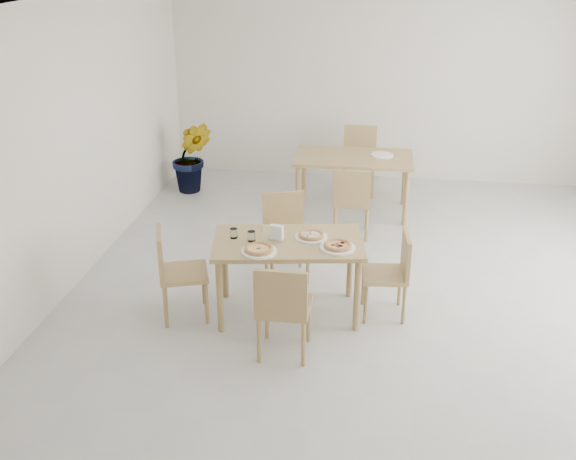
# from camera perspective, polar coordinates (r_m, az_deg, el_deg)

# --- Properties ---
(main_table) EXTENTS (1.47, 0.98, 0.75)m
(main_table) POSITION_cam_1_polar(r_m,az_deg,el_deg) (6.15, 0.00, -1.71)
(main_table) COLOR tan
(main_table) RESTS_ON ground
(chair_south) EXTENTS (0.43, 0.43, 0.88)m
(chair_south) POSITION_cam_1_polar(r_m,az_deg,el_deg) (5.57, -0.44, -6.35)
(chair_south) COLOR tan
(chair_south) RESTS_ON ground
(chair_north) EXTENTS (0.55, 0.55, 0.88)m
(chair_north) POSITION_cam_1_polar(r_m,az_deg,el_deg) (6.95, -0.24, 0.08)
(chair_north) COLOR tan
(chair_north) RESTS_ON ground
(chair_west) EXTENTS (0.55, 0.55, 0.88)m
(chair_west) POSITION_cam_1_polar(r_m,az_deg,el_deg) (6.25, -9.62, -3.16)
(chair_west) COLOR tan
(chair_west) RESTS_ON ground
(chair_east) EXTENTS (0.44, 0.44, 0.82)m
(chair_east) POSITION_cam_1_polar(r_m,az_deg,el_deg) (6.28, 8.90, -3.27)
(chair_east) COLOR tan
(chair_east) RESTS_ON ground
(plate_margherita) EXTENTS (0.31, 0.31, 0.02)m
(plate_margherita) POSITION_cam_1_polar(r_m,az_deg,el_deg) (5.89, -2.49, -1.82)
(plate_margherita) COLOR white
(plate_margherita) RESTS_ON main_table
(plate_mushroom) EXTENTS (0.30, 0.30, 0.02)m
(plate_mushroom) POSITION_cam_1_polar(r_m,az_deg,el_deg) (6.16, 1.98, -0.61)
(plate_mushroom) COLOR white
(plate_mushroom) RESTS_ON main_table
(plate_pepperoni) EXTENTS (0.32, 0.32, 0.02)m
(plate_pepperoni) POSITION_cam_1_polar(r_m,az_deg,el_deg) (5.97, 4.21, -1.50)
(plate_pepperoni) COLOR white
(plate_pepperoni) RESTS_ON main_table
(pizza_margherita) EXTENTS (0.31, 0.31, 0.03)m
(pizza_margherita) POSITION_cam_1_polar(r_m,az_deg,el_deg) (5.88, -2.49, -1.62)
(pizza_margherita) COLOR tan
(pizza_margherita) RESTS_ON plate_margherita
(pizza_mushroom) EXTENTS (0.27, 0.27, 0.03)m
(pizza_mushroom) POSITION_cam_1_polar(r_m,az_deg,el_deg) (6.15, 1.99, -0.42)
(pizza_mushroom) COLOR tan
(pizza_mushroom) RESTS_ON plate_mushroom
(pizza_pepperoni) EXTENTS (0.27, 0.27, 0.03)m
(pizza_pepperoni) POSITION_cam_1_polar(r_m,az_deg,el_deg) (5.96, 4.22, -1.30)
(pizza_pepperoni) COLOR tan
(pizza_pepperoni) RESTS_ON plate_pepperoni
(tumbler_a) EXTENTS (0.07, 0.07, 0.09)m
(tumbler_a) POSITION_cam_1_polar(r_m,az_deg,el_deg) (6.10, -3.11, -0.53)
(tumbler_a) COLOR white
(tumbler_a) RESTS_ON main_table
(tumbler_b) EXTENTS (0.07, 0.07, 0.09)m
(tumbler_b) POSITION_cam_1_polar(r_m,az_deg,el_deg) (6.17, -4.62, -0.28)
(tumbler_b) COLOR white
(tumbler_b) RESTS_ON main_table
(napkin_holder) EXTENTS (0.14, 0.10, 0.15)m
(napkin_holder) POSITION_cam_1_polar(r_m,az_deg,el_deg) (6.09, -0.96, -0.27)
(napkin_holder) COLOR silver
(napkin_holder) RESTS_ON main_table
(fork_a) EXTENTS (0.05, 0.18, 0.01)m
(fork_a) POSITION_cam_1_polar(r_m,az_deg,el_deg) (6.12, -1.88, -0.84)
(fork_a) COLOR silver
(fork_a) RESTS_ON main_table
(fork_b) EXTENTS (0.05, 0.16, 0.01)m
(fork_b) POSITION_cam_1_polar(r_m,az_deg,el_deg) (6.35, -2.22, 0.08)
(fork_b) COLOR silver
(fork_b) RESTS_ON main_table
(second_table) EXTENTS (1.48, 0.86, 0.75)m
(second_table) POSITION_cam_1_polar(r_m,az_deg,el_deg) (8.55, 5.57, 5.69)
(second_table) COLOR tan
(second_table) RESTS_ON ground
(chair_back_s) EXTENTS (0.44, 0.44, 0.87)m
(chair_back_s) POSITION_cam_1_polar(r_m,az_deg,el_deg) (7.84, 5.43, 2.73)
(chair_back_s) COLOR tan
(chair_back_s) RESTS_ON ground
(chair_back_n) EXTENTS (0.46, 0.46, 0.91)m
(chair_back_n) POSITION_cam_1_polar(r_m,az_deg,el_deg) (9.32, 6.07, 6.32)
(chair_back_n) COLOR tan
(chair_back_n) RESTS_ON ground
(plate_empty) EXTENTS (0.28, 0.28, 0.02)m
(plate_empty) POSITION_cam_1_polar(r_m,az_deg,el_deg) (8.59, 7.97, 6.30)
(plate_empty) COLOR white
(plate_empty) RESTS_ON second_table
(potted_plant) EXTENTS (0.62, 0.53, 1.00)m
(potted_plant) POSITION_cam_1_polar(r_m,az_deg,el_deg) (9.39, -8.15, 6.14)
(potted_plant) COLOR #1D631F
(potted_plant) RESTS_ON ground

